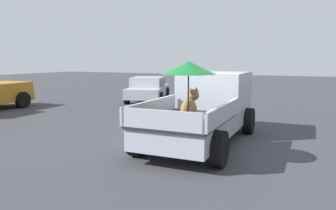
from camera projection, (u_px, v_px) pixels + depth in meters
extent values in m
plane|color=#38383D|center=(200.00, 143.00, 8.94)|extent=(80.00, 80.00, 0.00)
cylinder|color=black|center=(189.00, 116.00, 10.86)|extent=(0.80, 0.29, 0.80)
cylinder|color=black|center=(248.00, 121.00, 10.07)|extent=(0.80, 0.29, 0.80)
cylinder|color=black|center=(138.00, 140.00, 7.70)|extent=(0.80, 0.29, 0.80)
cylinder|color=black|center=(218.00, 149.00, 6.91)|extent=(0.80, 0.29, 0.80)
cube|color=#9EA3AD|center=(201.00, 123.00, 8.86)|extent=(5.02, 1.85, 0.50)
cube|color=#9EA3AD|center=(215.00, 90.00, 10.02)|extent=(2.12, 1.88, 1.08)
cube|color=#4C606B|center=(224.00, 81.00, 10.89)|extent=(0.08, 1.72, 0.64)
cube|color=black|center=(186.00, 120.00, 7.78)|extent=(2.82, 1.87, 0.06)
cube|color=#9EA3AD|center=(152.00, 108.00, 8.12)|extent=(2.80, 0.13, 0.40)
cube|color=#9EA3AD|center=(224.00, 113.00, 7.38)|extent=(2.80, 0.13, 0.40)
cube|color=#9EA3AD|center=(162.00, 120.00, 6.53)|extent=(0.12, 1.84, 0.40)
ellipsoid|color=olive|center=(189.00, 110.00, 7.40)|extent=(0.68, 0.33, 0.52)
sphere|color=olive|center=(193.00, 95.00, 7.63)|extent=(0.28, 0.28, 0.28)
cone|color=olive|center=(190.00, 89.00, 7.64)|extent=(0.09, 0.09, 0.12)
cone|color=olive|center=(197.00, 89.00, 7.58)|extent=(0.09, 0.09, 0.12)
cylinder|color=black|center=(188.00, 98.00, 7.07)|extent=(0.03, 0.03, 1.13)
cone|color=#19722D|center=(188.00, 68.00, 6.98)|extent=(1.22, 1.22, 0.28)
cylinder|color=black|center=(23.00, 100.00, 15.44)|extent=(0.77, 0.30, 0.76)
cylinder|color=black|center=(138.00, 92.00, 19.41)|extent=(0.70, 0.41, 0.66)
cylinder|color=black|center=(167.00, 93.00, 19.20)|extent=(0.70, 0.41, 0.66)
cylinder|color=black|center=(127.00, 98.00, 16.75)|extent=(0.70, 0.41, 0.66)
cylinder|color=black|center=(160.00, 98.00, 16.54)|extent=(0.70, 0.41, 0.66)
cube|color=#ADB2B7|center=(148.00, 91.00, 17.94)|extent=(4.63, 2.99, 0.52)
cube|color=#ADB2B7|center=(148.00, 82.00, 17.78)|extent=(2.49, 2.16, 0.56)
cube|color=#4C606B|center=(148.00, 82.00, 17.78)|extent=(2.45, 2.22, 0.32)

